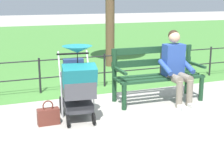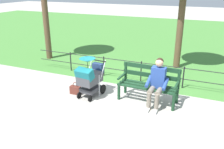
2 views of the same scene
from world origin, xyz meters
The scene contains 7 objects.
ground_plane centered at (0.00, 0.00, 0.00)m, with size 60.00×60.00×0.00m, color #ADA89E.
grass_lawn centered at (0.00, -8.80, 0.00)m, with size 40.00×16.00×0.01m, color #478438.
park_bench centered at (-0.57, -0.12, 0.53)m, with size 1.62×0.65×0.96m.
person_on_bench centered at (-0.83, 0.11, 0.68)m, with size 0.54×0.74×1.28m.
stroller centered at (1.02, 0.31, 0.59)m, with size 0.60×0.93×1.15m.
handbag centered at (1.48, 0.36, 0.13)m, with size 0.32×0.14×0.37m.
park_fence centered at (-0.28, -1.30, 0.42)m, with size 8.04×0.04×0.70m.
Camera 2 is at (-1.98, 5.73, 3.03)m, focal length 38.10 mm.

